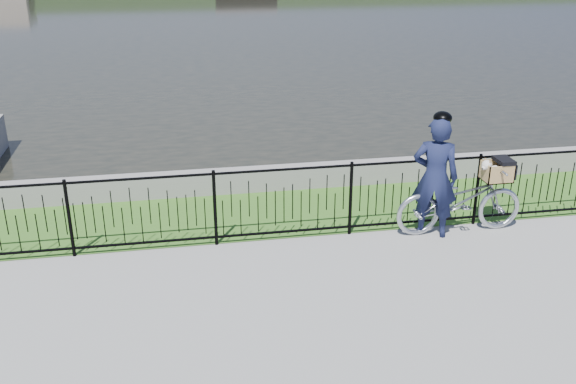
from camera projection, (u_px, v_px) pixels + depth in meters
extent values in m
plane|color=gray|center=(306.00, 295.00, 8.07)|extent=(120.00, 120.00, 0.00)
cube|color=#396720|center=(274.00, 212.00, 10.43)|extent=(60.00, 2.00, 0.01)
plane|color=black|center=(193.00, 7.00, 38.12)|extent=(120.00, 120.00, 0.00)
cube|color=gray|center=(265.00, 179.00, 11.27)|extent=(60.00, 0.30, 0.40)
imported|color=#AFB4BB|center=(459.00, 200.00, 9.58)|extent=(1.96, 0.68, 1.03)
cube|color=black|center=(496.00, 180.00, 9.56)|extent=(0.38, 0.18, 0.02)
cube|color=#A4834C|center=(496.00, 180.00, 9.56)|extent=(0.41, 0.33, 0.01)
cube|color=#A4834C|center=(492.00, 168.00, 9.66)|extent=(0.41, 0.02, 0.28)
cube|color=#A4834C|center=(502.00, 175.00, 9.37)|extent=(0.41, 0.02, 0.28)
cube|color=#A4834C|center=(509.00, 171.00, 9.54)|extent=(0.01, 0.33, 0.28)
cube|color=#A4834C|center=(484.00, 172.00, 9.48)|extent=(0.01, 0.33, 0.28)
cube|color=black|center=(504.00, 160.00, 9.46)|extent=(0.23, 0.35, 0.06)
cube|color=black|center=(511.00, 169.00, 9.54)|extent=(0.02, 0.35, 0.22)
ellipsoid|color=silver|center=(496.00, 172.00, 9.51)|extent=(0.31, 0.22, 0.20)
sphere|color=silver|center=(487.00, 165.00, 9.42)|extent=(0.15, 0.15, 0.15)
sphere|color=silver|center=(484.00, 168.00, 9.40)|extent=(0.07, 0.07, 0.07)
sphere|color=black|center=(483.00, 168.00, 9.39)|extent=(0.02, 0.02, 0.02)
cone|color=olive|center=(485.00, 160.00, 9.45)|extent=(0.06, 0.08, 0.08)
cone|color=olive|center=(490.00, 162.00, 9.36)|extent=(0.06, 0.08, 0.08)
imported|color=#151A3A|center=(435.00, 178.00, 9.34)|extent=(0.79, 0.67, 1.82)
ellipsoid|color=black|center=(441.00, 118.00, 9.00)|extent=(0.26, 0.29, 0.18)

